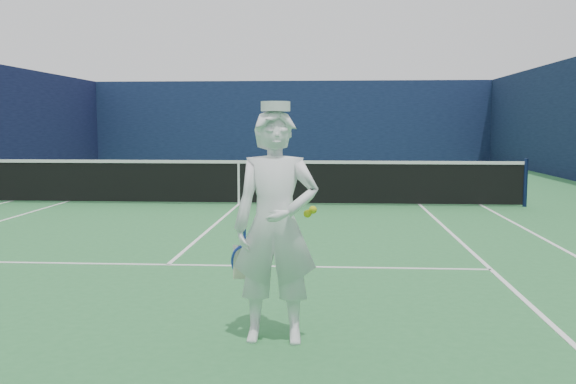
{
  "coord_description": "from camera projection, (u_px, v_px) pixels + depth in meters",
  "views": [
    {
      "loc": [
        2.11,
        -14.44,
        1.81
      ],
      "look_at": [
        1.65,
        -7.7,
        1.1
      ],
      "focal_mm": 40.0,
      "sensor_mm": 36.0,
      "label": 1
    }
  ],
  "objects": [
    {
      "name": "tennis_net",
      "position": [
        239.0,
        180.0,
        14.6
      ],
      "size": [
        12.88,
        0.09,
        1.07
      ],
      "color": "#141E4C",
      "rests_on": "ground"
    },
    {
      "name": "windscreen_fence",
      "position": [
        238.0,
        116.0,
        14.45
      ],
      "size": [
        20.12,
        36.12,
        4.0
      ],
      "color": "#0F193A",
      "rests_on": "ground"
    },
    {
      "name": "tennis_player",
      "position": [
        276.0,
        226.0,
        5.32
      ],
      "size": [
        0.78,
        0.48,
        2.0
      ],
      "rotation": [
        0.0,
        0.0,
        0.0
      ],
      "color": "white",
      "rests_on": "ground"
    },
    {
      "name": "ground",
      "position": [
        239.0,
        204.0,
        14.66
      ],
      "size": [
        80.0,
        80.0,
        0.0
      ],
      "primitive_type": "plane",
      "color": "#2B733A",
      "rests_on": "ground"
    },
    {
      "name": "court_markings",
      "position": [
        239.0,
        204.0,
        14.66
      ],
      "size": [
        11.03,
        23.83,
        0.01
      ],
      "color": "white",
      "rests_on": "ground"
    }
  ]
}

